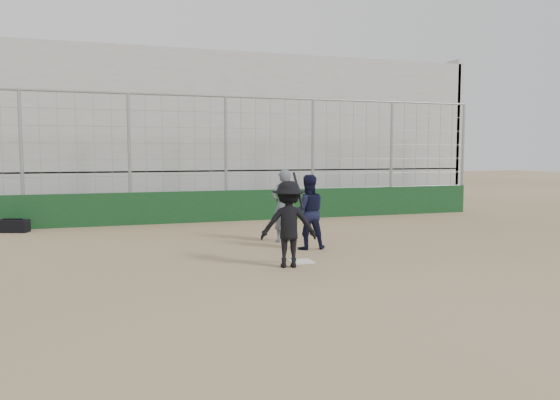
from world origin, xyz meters
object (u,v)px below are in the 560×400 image
object	(u,v)px
batter_at_plate	(289,224)
umpire	(283,209)
catcher_crouched	(308,224)
equipment_bag	(13,226)

from	to	relation	value
batter_at_plate	umpire	size ratio (longest dim) A/B	1.13
catcher_crouched	umpire	xyz separation A→B (m)	(-0.19, 1.19, 0.23)
catcher_crouched	umpire	distance (m)	1.23
batter_at_plate	equipment_bag	xyz separation A→B (m)	(-5.81, 6.73, -0.66)
umpire	equipment_bag	bearing A→B (deg)	-38.82
batter_at_plate	catcher_crouched	world-z (taller)	batter_at_plate
catcher_crouched	batter_at_plate	bearing A→B (deg)	-121.93
batter_at_plate	catcher_crouched	bearing A→B (deg)	58.07
equipment_bag	batter_at_plate	bearing A→B (deg)	-49.20
equipment_bag	umpire	bearing A→B (deg)	-30.12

